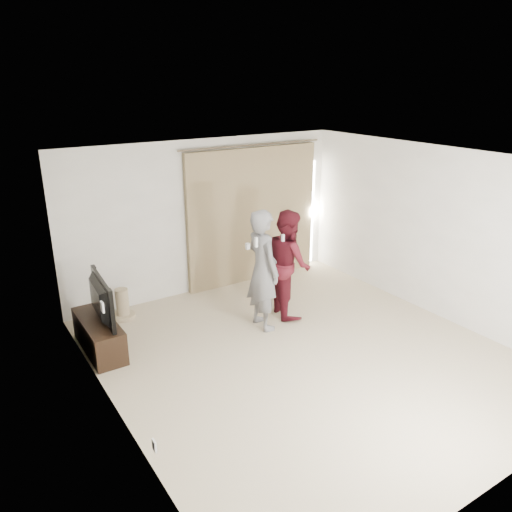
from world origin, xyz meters
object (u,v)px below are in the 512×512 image
Objects in this scene: person_man at (263,270)px; person_woman at (288,263)px; tv at (95,300)px; tv_console at (99,335)px.

person_woman is at bearing 15.99° from person_man.
person_man is at bearing -164.01° from person_woman.
person_woman reaches higher than tv.
tv_console is at bearing 0.00° from tv.
person_man is (2.26, -0.61, 0.68)m from tv_console.
tv_console is 2.44m from person_man.
tv_console is 0.65× the size of person_man.
person_man reaches higher than person_woman.
tv reaches higher than tv_console.
person_woman reaches higher than tv_console.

